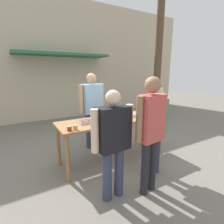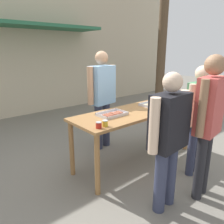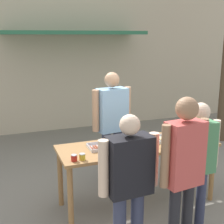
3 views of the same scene
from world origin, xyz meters
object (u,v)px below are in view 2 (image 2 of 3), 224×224
food_tray_buns (152,104)px  person_customer_waiting_in_line (209,116)px  beer_cup (185,101)px  person_server_behind_table (102,93)px  condiment_jar_ketchup (105,123)px  person_customer_holding_hotdog (169,133)px  condiment_jar_mustard (99,125)px  food_tray_sausages (112,114)px  person_customer_with_cup (199,112)px

food_tray_buns → person_customer_waiting_in_line: 1.33m
beer_cup → person_server_behind_table: 1.49m
condiment_jar_ketchup → person_customer_waiting_in_line: (0.82, -0.92, 0.15)m
person_customer_holding_hotdog → condiment_jar_mustard: bearing=-65.4°
beer_cup → person_server_behind_table: person_server_behind_table is taller
condiment_jar_mustard → person_customer_holding_hotdog: 0.84m
food_tray_sausages → condiment_jar_ketchup: (-0.38, -0.31, 0.03)m
food_tray_buns → condiment_jar_ketchup: 1.35m
condiment_jar_ketchup → person_customer_with_cup: bearing=-25.0°
condiment_jar_ketchup → beer_cup: 1.83m
person_customer_holding_hotdog → person_customer_waiting_in_line: bearing=159.1°
condiment_jar_mustard → person_customer_with_cup: bearing=-23.3°
food_tray_buns → person_customer_with_cup: person_customer_with_cup is taller
condiment_jar_ketchup → person_customer_holding_hotdog: person_customer_holding_hotdog is taller
food_tray_buns → condiment_jar_mustard: (-1.41, -0.31, 0.02)m
food_tray_sausages → person_customer_with_cup: (0.86, -0.89, 0.07)m
beer_cup → person_customer_holding_hotdog: 1.71m
food_tray_buns → person_customer_with_cup: size_ratio=0.26×
condiment_jar_mustard → condiment_jar_ketchup: bearing=0.6°
person_server_behind_table → food_tray_buns: bearing=-63.2°
person_server_behind_table → person_customer_holding_hotdog: (-0.49, -1.79, -0.12)m
condiment_jar_mustard → person_customer_waiting_in_line: 1.31m
food_tray_sausages → food_tray_buns: food_tray_buns is taller
condiment_jar_mustard → person_customer_with_cup: person_customer_with_cup is taller
person_customer_waiting_in_line → condiment_jar_mustard: bearing=-52.2°
condiment_jar_ketchup → person_customer_waiting_in_line: person_customer_waiting_in_line is taller
food_tray_sausages → beer_cup: size_ratio=3.47×
food_tray_buns → beer_cup: (0.52, -0.31, 0.04)m
food_tray_sausages → food_tray_buns: 0.93m
condiment_jar_ketchup → person_customer_with_cup: size_ratio=0.05×
person_customer_with_cup → food_tray_buns: bearing=-94.7°
food_tray_sausages → person_customer_holding_hotdog: person_customer_holding_hotdog is taller
person_customer_waiting_in_line → food_tray_sausages: bearing=-77.6°
food_tray_sausages → person_server_behind_table: size_ratio=0.23×
person_server_behind_table → person_customer_with_cup: size_ratio=1.11×
beer_cup → person_customer_with_cup: 0.82m
food_tray_buns → beer_cup: size_ratio=3.54×
person_customer_with_cup → person_customer_waiting_in_line: bearing=38.7°
condiment_jar_mustard → person_customer_waiting_in_line: bearing=-44.8°
food_tray_buns → person_customer_with_cup: (-0.07, -0.89, 0.06)m
person_server_behind_table → person_customer_waiting_in_line: 1.97m
condiment_jar_mustard → person_server_behind_table: 1.37m
food_tray_sausages → condiment_jar_mustard: size_ratio=5.21×
beer_cup → person_customer_waiting_in_line: size_ratio=0.07×
food_tray_buns → person_server_behind_table: 0.92m
beer_cup → person_server_behind_table: (-1.05, 1.05, 0.12)m
beer_cup → person_customer_waiting_in_line: person_customer_waiting_in_line is taller
person_customer_holding_hotdog → person_customer_waiting_in_line: person_customer_waiting_in_line is taller
beer_cup → food_tray_buns: bearing=148.9°
person_server_behind_table → person_customer_holding_hotdog: person_server_behind_table is taller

